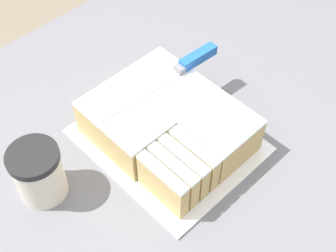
% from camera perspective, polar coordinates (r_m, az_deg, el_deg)
% --- Properties ---
extents(cake_board, '(0.29, 0.35, 0.01)m').
position_cam_1_polar(cake_board, '(0.98, 0.00, -1.73)').
color(cake_board, white).
rests_on(cake_board, countertop).
extents(cake, '(0.24, 0.30, 0.09)m').
position_cam_1_polar(cake, '(0.94, -0.04, 0.25)').
color(cake, tan).
rests_on(cake, cake_board).
extents(knife, '(0.30, 0.04, 0.02)m').
position_cam_1_polar(knife, '(0.99, 2.13, 7.41)').
color(knife, silver).
rests_on(knife, cake).
extents(coffee_cup, '(0.10, 0.10, 0.12)m').
position_cam_1_polar(coffee_cup, '(0.89, -15.50, -5.53)').
color(coffee_cup, beige).
rests_on(coffee_cup, countertop).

